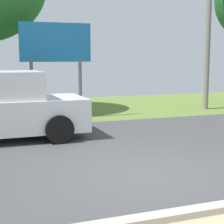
# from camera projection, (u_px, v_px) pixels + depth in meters

# --- Properties ---
(ground_plane) EXTENTS (40.00, 22.00, 0.20)m
(ground_plane) POSITION_uv_depth(u_px,v_px,m) (99.00, 144.00, 10.04)
(ground_plane) COLOR #424244
(utility_pole) EXTENTS (1.80, 0.24, 7.20)m
(utility_pole) POSITION_uv_depth(u_px,v_px,m) (208.00, 22.00, 15.94)
(utility_pole) COLOR gray
(utility_pole) RESTS_ON ground_plane
(roadside_billboard) EXTENTS (2.60, 0.12, 3.50)m
(roadside_billboard) POSITION_uv_depth(u_px,v_px,m) (56.00, 49.00, 13.50)
(roadside_billboard) COLOR slate
(roadside_billboard) RESTS_ON ground_plane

